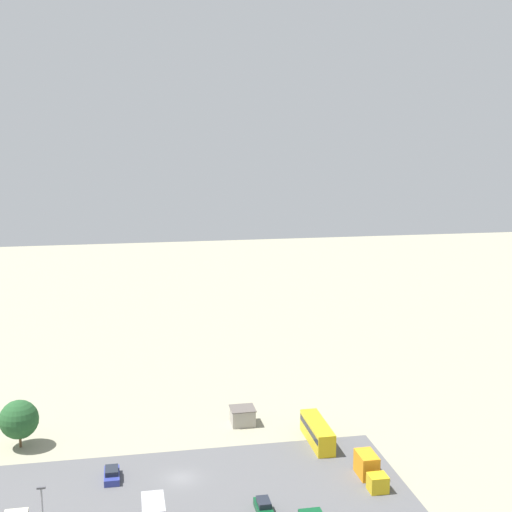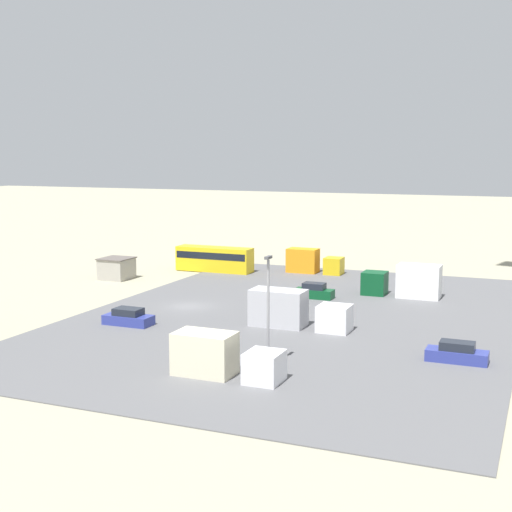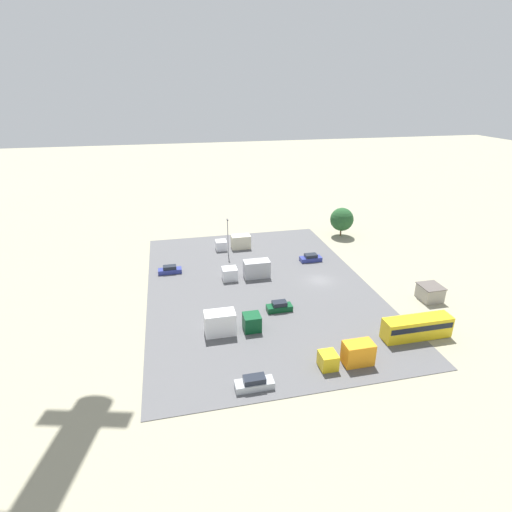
% 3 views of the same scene
% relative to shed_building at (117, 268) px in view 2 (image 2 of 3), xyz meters
% --- Properties ---
extents(ground_plane, '(400.00, 400.00, 0.00)m').
position_rel_shed_building_xyz_m(ground_plane, '(10.85, 15.68, -1.32)').
color(ground_plane, gray).
extents(parking_lot_surface, '(56.18, 39.47, 0.08)m').
position_rel_shed_building_xyz_m(parking_lot_surface, '(10.85, 27.33, -1.28)').
color(parking_lot_surface, '#565659').
rests_on(parking_lot_surface, ground).
extents(shed_building, '(3.78, 3.62, 2.63)m').
position_rel_shed_building_xyz_m(shed_building, '(0.00, 0.00, 0.00)').
color(shed_building, '#9E998E').
rests_on(shed_building, ground).
extents(bus, '(2.58, 10.13, 3.15)m').
position_rel_shed_building_xyz_m(bus, '(-9.45, 8.73, 0.46)').
color(bus, gold).
rests_on(bus, ground).
extents(parked_car_0, '(1.76, 4.13, 1.62)m').
position_rel_shed_building_xyz_m(parked_car_0, '(2.00, 26.01, -0.57)').
color(parked_car_0, '#0C4723').
rests_on(parked_car_0, ground).
extents(parked_car_1, '(1.73, 4.71, 1.62)m').
position_rel_shed_building_xyz_m(parked_car_1, '(-14.71, 33.83, -0.57)').
color(parked_car_1, '#ADB2B7').
rests_on(parked_car_1, ground).
extents(parked_car_2, '(1.71, 4.47, 1.53)m').
position_rel_shed_building_xyz_m(parked_car_2, '(20.20, 42.95, -0.61)').
color(parked_car_2, navy).
rests_on(parked_car_2, ground).
extents(parked_car_3, '(1.96, 4.43, 1.51)m').
position_rel_shed_building_xyz_m(parked_car_3, '(19.70, 14.26, -0.61)').
color(parked_car_3, navy).
rests_on(parked_car_3, ground).
extents(parked_truck_0, '(2.56, 8.26, 3.53)m').
position_rel_shed_building_xyz_m(parked_truck_0, '(-2.37, 34.91, 0.37)').
color(parked_truck_0, '#0C4723').
rests_on(parked_truck_0, ground).
extents(parked_truck_1, '(2.56, 7.74, 2.98)m').
position_rel_shed_building_xyz_m(parked_truck_1, '(29.99, 28.34, 0.12)').
color(parked_truck_1, silver).
rests_on(parked_truck_1, ground).
extents(parked_truck_2, '(2.55, 9.00, 3.27)m').
position_rel_shed_building_xyz_m(parked_truck_2, '(14.95, 28.31, 0.26)').
color(parked_truck_2, silver).
rests_on(parked_truck_2, ground).
extents(parked_truck_3, '(2.33, 7.18, 3.07)m').
position_rel_shed_building_xyz_m(parked_truck_3, '(-13.05, 20.79, 0.16)').
color(parked_truck_3, gold).
rests_on(parked_truck_3, ground).
extents(light_pole_lot_centre, '(0.90, 0.28, 8.06)m').
position_rel_shed_building_xyz_m(light_pole_lot_centre, '(26.57, 30.47, 3.22)').
color(light_pole_lot_centre, gray).
rests_on(light_pole_lot_centre, ground).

